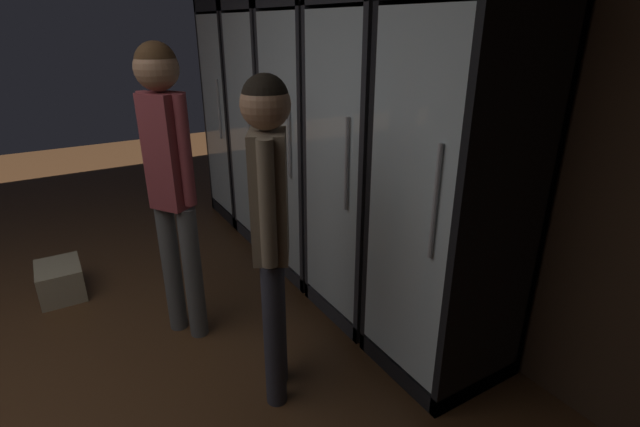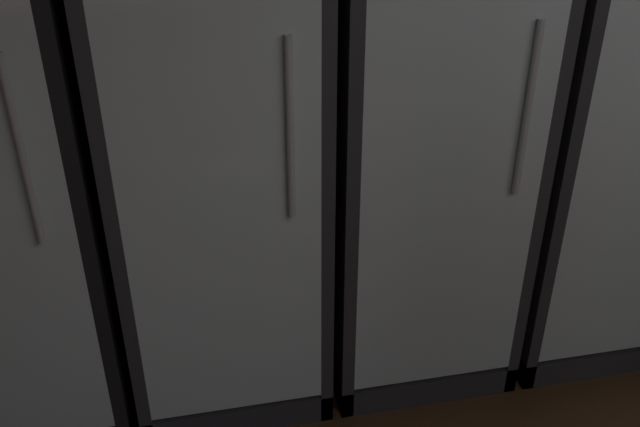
{
  "view_description": "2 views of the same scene",
  "coord_description": "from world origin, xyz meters",
  "views": [
    {
      "loc": [
        1.92,
        1.04,
        1.75
      ],
      "look_at": [
        -0.18,
        2.3,
        0.75
      ],
      "focal_mm": 26.15,
      "sensor_mm": 36.0,
      "label": 1
    },
    {
      "loc": [
        -1.59,
        0.67,
        1.84
      ],
      "look_at": [
        -1.19,
        2.6,
        0.67
      ],
      "focal_mm": 41.13,
      "sensor_mm": 36.0,
      "label": 2
    }
  ],
  "objects": [
    {
      "name": "wall_back",
      "position": [
        0.0,
        3.03,
        1.4
      ],
      "size": [
        6.0,
        0.06,
        2.8
      ],
      "primitive_type": "cube",
      "color": "#382619",
      "rests_on": "ground"
    },
    {
      "name": "cooler_far_left",
      "position": [
        -2.16,
        2.72,
        0.95
      ],
      "size": [
        0.62,
        0.63,
        1.94
      ],
      "color": "black",
      "rests_on": "ground"
    },
    {
      "name": "cooler_left",
      "position": [
        -1.51,
        2.72,
        0.96
      ],
      "size": [
        0.62,
        0.63,
        1.94
      ],
      "color": "#2B2B30",
      "rests_on": "ground"
    },
    {
      "name": "cooler_center",
      "position": [
        -0.86,
        2.72,
        0.95
      ],
      "size": [
        0.62,
        0.63,
        1.94
      ],
      "color": "#2B2B30",
      "rests_on": "ground"
    },
    {
      "name": "cooler_right",
      "position": [
        -0.21,
        2.72,
        0.95
      ],
      "size": [
        0.62,
        0.63,
        1.94
      ],
      "color": "#2B2B30",
      "rests_on": "ground"
    },
    {
      "name": "cooler_far_right",
      "position": [
        0.45,
        2.72,
        0.96
      ],
      "size": [
        0.62,
        0.63,
        1.94
      ],
      "color": "black",
      "rests_on": "ground"
    },
    {
      "name": "shopper_near",
      "position": [
        -0.54,
        1.57,
        1.05
      ],
      "size": [
        0.27,
        0.24,
        1.68
      ],
      "color": "#4C4C4C",
      "rests_on": "ground"
    },
    {
      "name": "shopper_far",
      "position": [
        0.19,
        1.82,
        0.98
      ],
      "size": [
        0.3,
        0.24,
        1.57
      ],
      "color": "#2D2D38",
      "rests_on": "ground"
    },
    {
      "name": "wine_crate_floor",
      "position": [
        -1.38,
        0.94,
        0.11
      ],
      "size": [
        0.36,
        0.28,
        0.23
      ],
      "primitive_type": "cube",
      "color": "gray",
      "rests_on": "ground"
    }
  ]
}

